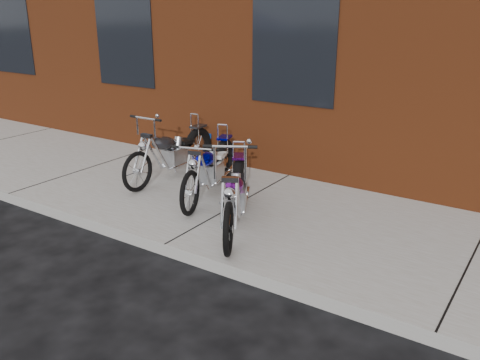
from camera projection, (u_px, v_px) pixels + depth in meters
The scene contains 5 objects.
ground at pixel (165, 256), 5.85m from camera, with size 120.00×120.00×0.00m, color black.
sidewalk at pixel (237, 209), 7.01m from camera, with size 22.00×3.00×0.15m, color gray.
chopper_purple at pixel (235, 197), 6.19m from camera, with size 1.10×1.89×1.18m.
chopper_blue at pixel (210, 170), 7.22m from camera, with size 0.76×2.01×0.90m.
chopper_third at pixel (172, 154), 7.97m from camera, with size 0.51×2.10×1.07m.
Camera 1 is at (3.62, -3.90, 2.74)m, focal length 38.00 mm.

